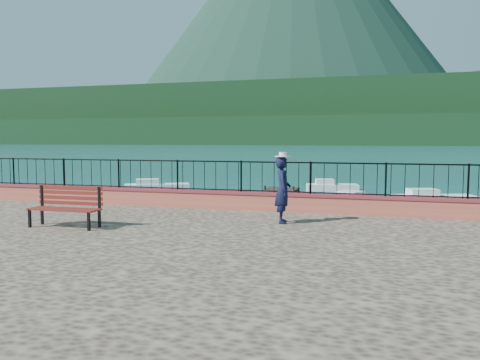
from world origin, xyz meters
The scene contains 15 objects.
ground centered at (0.00, 0.00, 0.00)m, with size 2000.00×2000.00×0.00m, color #19596B.
parapet centered at (0.00, 3.70, 1.49)m, with size 28.00×0.46×0.58m, color #C55947.
railing centered at (0.00, 3.70, 2.25)m, with size 27.00×0.05×0.95m, color black.
dock centered at (-2.00, 12.00, 0.15)m, with size 2.00×16.00×0.30m, color #2D231C.
far_forest centered at (0.00, 300.00, 9.00)m, with size 900.00×60.00×18.00m, color black.
foothills centered at (0.00, 360.00, 22.00)m, with size 900.00×120.00×44.00m, color black.
volcano centered at (-120.00, 700.00, 190.00)m, with size 560.00×560.00×380.00m, color #142D23.
park_bench centered at (-3.76, -0.47, 1.51)m, with size 1.88×0.64×1.04m.
person centered at (1.44, 1.69, 2.09)m, with size 0.65×0.43×1.78m, color black.
hat centered at (1.44, 1.69, 3.04)m, with size 0.44×0.44×0.12m, color silver.
boat_0 centered at (-5.23, 8.39, 0.40)m, with size 3.59×1.30×0.80m, color silver.
boat_1 centered at (2.99, 14.02, 0.40)m, with size 3.27×1.30×0.80m, color silver.
boat_2 centered at (6.87, 16.60, 0.40)m, with size 4.29×1.30×0.80m, color silver.
boat_3 centered at (-10.51, 18.29, 0.40)m, with size 4.31×1.30×0.80m, color silver.
boat_4 centered at (0.98, 21.45, 0.40)m, with size 3.39×1.30×0.80m, color silver.
Camera 1 is at (3.83, -10.54, 3.43)m, focal length 35.00 mm.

